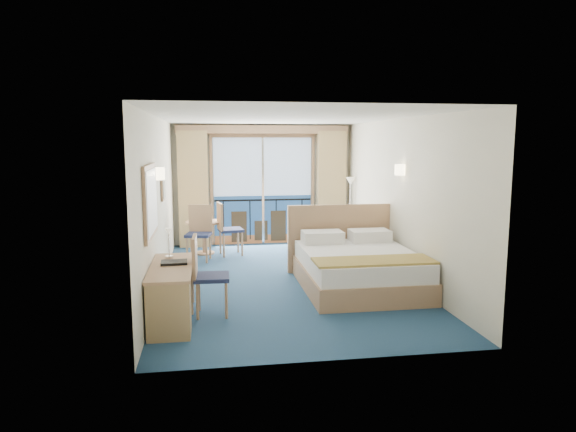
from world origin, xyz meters
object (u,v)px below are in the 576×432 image
object	(u,v)px
desk	(170,300)
table_chair_a	(226,226)
armchair	(337,241)
round_table	(204,229)
nightstand	(368,249)
desk_chair	(205,271)
table_chair_b	(199,229)
bed	(357,266)
floor_lamp	(350,194)

from	to	relation	value
desk	table_chair_a	size ratio (longest dim) A/B	1.43
armchair	round_table	world-z (taller)	round_table
nightstand	desk	world-z (taller)	desk
armchair	desk_chair	xyz separation A→B (m)	(-2.59, -3.05, 0.27)
table_chair_b	desk	bearing A→B (deg)	-83.48
desk_chair	table_chair_b	xyz separation A→B (m)	(-0.12, 3.32, 0.00)
table_chair_a	table_chair_b	size ratio (longest dim) A/B	1.00
bed	round_table	world-z (taller)	bed
desk	desk_chair	size ratio (longest dim) A/B	1.44
bed	nightstand	distance (m)	1.71
bed	armchair	bearing A→B (deg)	84.75
armchair	round_table	distance (m)	2.76
bed	nightstand	world-z (taller)	bed
bed	table_chair_a	size ratio (longest dim) A/B	2.10
bed	floor_lamp	xyz separation A→B (m)	(0.78, 3.23, 0.83)
floor_lamp	desk	distance (m)	6.02
desk	table_chair_a	world-z (taller)	table_chair_a
floor_lamp	table_chair_a	distance (m)	2.87
nightstand	floor_lamp	xyz separation A→B (m)	(0.11, 1.66, 0.89)
desk_chair	round_table	size ratio (longest dim) A/B	1.42
desk	desk_chair	world-z (taller)	desk_chair
nightstand	floor_lamp	world-z (taller)	floor_lamp
bed	floor_lamp	world-z (taller)	floor_lamp
nightstand	desk	distance (m)	4.68
table_chair_a	desk	bearing A→B (deg)	159.53
desk	round_table	distance (m)	4.46
nightstand	desk	size ratio (longest dim) A/B	0.35
table_chair_a	armchair	bearing A→B (deg)	-114.53
floor_lamp	bed	bearing A→B (deg)	-103.57
bed	desk	bearing A→B (deg)	-151.39
nightstand	round_table	xyz separation A→B (m)	(-3.11, 1.34, 0.25)
armchair	table_chair_b	size ratio (longest dim) A/B	0.68
nightstand	floor_lamp	size ratio (longest dim) A/B	0.35
bed	floor_lamp	distance (m)	3.42
bed	desk_chair	size ratio (longest dim) A/B	2.12
floor_lamp	desk_chair	bearing A→B (deg)	-127.16
desk	desk_chair	bearing A→B (deg)	53.50
desk_chair	bed	bearing A→B (deg)	-65.95
floor_lamp	table_chair_a	size ratio (longest dim) A/B	1.41
round_table	table_chair_b	bearing A→B (deg)	-98.49
nightstand	table_chair_b	distance (m)	3.30
nightstand	floor_lamp	bearing A→B (deg)	86.33
round_table	table_chair_b	distance (m)	0.57
floor_lamp	round_table	world-z (taller)	floor_lamp
nightstand	desk	xyz separation A→B (m)	(-3.50, -3.11, 0.13)
floor_lamp	desk	size ratio (longest dim) A/B	0.99
bed	table_chair_b	size ratio (longest dim) A/B	2.11
round_table	desk	bearing A→B (deg)	-95.01
table_chair_b	desk_chair	bearing A→B (deg)	-76.95
bed	armchair	xyz separation A→B (m)	(0.19, 2.09, -0.00)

